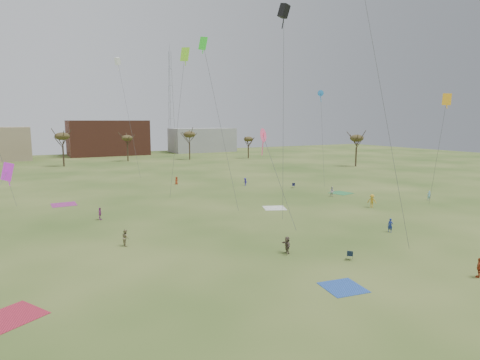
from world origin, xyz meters
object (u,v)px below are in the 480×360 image
flyer_near_right (390,225)px  camp_chair_center (350,257)px  camp_chair_right (293,186)px  radio_tower (171,102)px  spectator_fore_a (479,268)px

flyer_near_right → camp_chair_center: bearing=-84.7°
camp_chair_center → camp_chair_right: same height
camp_chair_right → radio_tower: (8.65, 93.35, 18.95)m
spectator_fore_a → radio_tower: (20.40, 133.94, 18.43)m
camp_chair_right → spectator_fore_a: bearing=-63.2°
flyer_near_right → spectator_fore_a: (-4.07, -12.12, 0.02)m
camp_chair_right → flyer_near_right: bearing=-62.1°
spectator_fore_a → camp_chair_right: size_ratio=1.78×
spectator_fore_a → camp_chair_center: size_ratio=1.78×
flyer_near_right → radio_tower: radio_tower is taller
spectator_fore_a → flyer_near_right: bearing=-128.8°
spectator_fore_a → radio_tower: radio_tower is taller
spectator_fore_a → radio_tower: bearing=-118.9°
flyer_near_right → camp_chair_center: flyer_near_right is taller
flyer_near_right → spectator_fore_a: size_ratio=0.97×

